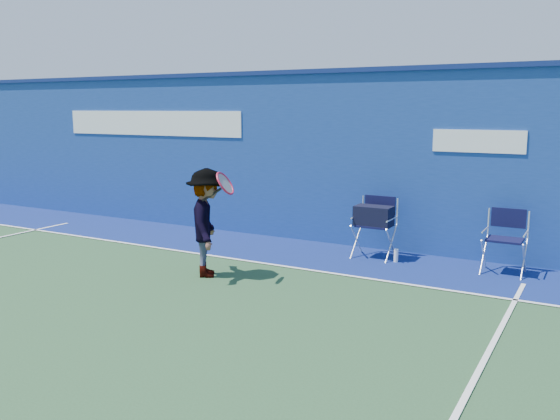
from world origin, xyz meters
The scene contains 8 objects.
ground centered at (0.00, 0.00, 0.00)m, with size 80.00×80.00×0.00m, color #274929.
stadium_wall centered at (0.00, 5.20, 1.55)m, with size 24.00×0.50×3.08m.
out_of_bounds_strip centered at (0.00, 4.10, 0.00)m, with size 24.00×1.80×0.01m, color navy.
court_lines centered at (0.00, 0.60, 0.01)m, with size 24.00×12.00×0.01m.
directors_chair_left centered at (2.16, 4.41, 0.41)m, with size 0.59×0.53×0.99m.
directors_chair_right centered at (4.15, 4.45, 0.30)m, with size 0.56×0.50×0.94m.
water_bottle centered at (2.57, 4.30, 0.11)m, with size 0.07×0.07×0.22m, color white.
tennis_player centered at (0.42, 2.25, 0.79)m, with size 1.07×1.16×1.56m.
Camera 1 is at (5.40, -4.52, 2.40)m, focal length 38.00 mm.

